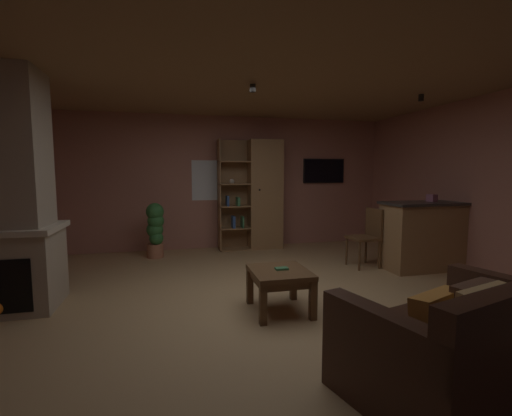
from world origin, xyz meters
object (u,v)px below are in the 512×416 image
Objects in this scene: kitchen_bar_counter at (428,235)px; tissue_box at (432,198)px; table_book_0 at (282,269)px; bookshelf_cabinet at (261,195)px; dining_chair at (368,233)px; leather_couch at (460,348)px; potted_floor_plant at (155,228)px; coffee_table at (280,278)px; stone_fireplace at (6,203)px; wall_mounted_tv at (324,171)px.

kitchen_bar_counter is 11.86× the size of tissue_box.
table_book_0 is at bearing -158.68° from kitchen_bar_counter.
bookshelf_cabinet is 2.22m from dining_chair.
leather_couch is 4.90m from potted_floor_plant.
dining_chair is (1.11, 3.00, 0.23)m from leather_couch.
kitchen_bar_counter is 2.13× the size of coffee_table.
wall_mounted_tv is at bearing 28.19° from stone_fireplace.
bookshelf_cabinet reaches higher than table_book_0.
kitchen_bar_counter is 4.46m from potted_floor_plant.
leather_couch reaches higher than table_book_0.
table_book_0 is 4.01m from wall_mounted_tv.
bookshelf_cabinet is at bearing 9.68° from potted_floor_plant.
potted_floor_plant is 3.58m from wall_mounted_tv.
stone_fireplace is at bearing 146.82° from leather_couch.
table_book_0 is (2.84, -0.74, -0.69)m from stone_fireplace.
kitchen_bar_counter is at bearing -22.74° from potted_floor_plant.
bookshelf_cabinet reaches higher than kitchen_bar_counter.
leather_couch reaches higher than coffee_table.
bookshelf_cabinet is at bearing 34.84° from stone_fireplace.
table_book_0 is 2.33m from dining_chair.
bookshelf_cabinet is 3.15× the size of coffee_table.
table_book_0 is 0.15× the size of wall_mounted_tv.
leather_couch is at bearing -126.18° from kitchen_bar_counter.
coffee_table is at bearing 115.94° from leather_couch.
potted_floor_plant reaches higher than table_book_0.
bookshelf_cabinet is at bearing 79.25° from coffee_table.
stone_fireplace is 2.79× the size of dining_chair.
bookshelf_cabinet is at bearing 136.00° from kitchen_bar_counter.
kitchen_bar_counter is at bearing 21.27° from coffee_table.
wall_mounted_tv is at bearing 59.24° from table_book_0.
kitchen_bar_counter is 0.82× the size of leather_couch.
tissue_box is 0.88× the size of table_book_0.
kitchen_bar_counter is at bearing -21.90° from dining_chair.
potted_floor_plant is (-2.17, 4.39, 0.22)m from leather_couch.
stone_fireplace is 5.63m from tissue_box.
tissue_box is at bearing -70.34° from wall_mounted_tv.
potted_floor_plant is 1.08× the size of wall_mounted_tv.
stone_fireplace reaches higher than bookshelf_cabinet.
potted_floor_plant is at bearing -170.32° from bookshelf_cabinet.
kitchen_bar_counter is 10.42× the size of table_book_0.
kitchen_bar_counter is at bearing 21.32° from table_book_0.
tissue_box is at bearing 21.66° from coffee_table.
dining_chair is (-0.91, 0.29, -0.56)m from tissue_box.
tissue_box is at bearing 53.35° from leather_couch.
table_book_0 is at bearing -63.10° from potted_floor_plant.
dining_chair is at bearing 158.10° from kitchen_bar_counter.
bookshelf_cabinet is 1.50m from wall_mounted_tv.
potted_floor_plant is at bearing 157.26° from kitchen_bar_counter.
coffee_table is at bearing -63.54° from potted_floor_plant.
potted_floor_plant is at bearing 54.90° from stone_fireplace.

